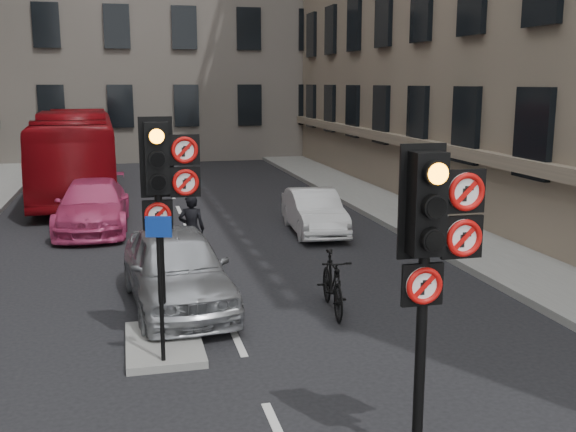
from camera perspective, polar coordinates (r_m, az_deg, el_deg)
name	(u,v)px	position (r m, az deg, el deg)	size (l,w,h in m)	color
pavement_right	(444,228)	(19.99, 13.04, -0.96)	(3.00, 50.00, 0.16)	gray
centre_island	(164,344)	(11.24, -10.47, -10.59)	(1.20, 2.00, 0.12)	gray
signal_near	(433,237)	(7.34, 12.16, -1.78)	(0.91, 0.40, 3.58)	black
signal_far	(163,182)	(10.55, -10.50, 2.87)	(0.91, 0.40, 3.58)	black
car_silver	(177,268)	(12.94, -9.41, -4.40)	(1.78, 4.42, 1.50)	#9C9EA3
car_white	(314,212)	(19.10, 2.23, 0.38)	(1.29, 3.71, 1.22)	silver
car_pink	(93,206)	(20.28, -16.18, 0.86)	(1.98, 4.88, 1.42)	#C4396D
bus_red	(76,153)	(26.58, -17.50, 5.07)	(2.67, 11.42, 3.18)	maroon
motorcycle	(332,283)	(12.54, 3.79, -5.68)	(0.53, 1.87, 1.12)	black
motorcyclist	(192,229)	(15.91, -8.16, -1.11)	(0.61, 0.40, 1.67)	black
info_sign	(160,269)	(9.99, -10.78, -4.40)	(0.38, 0.16, 2.21)	black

